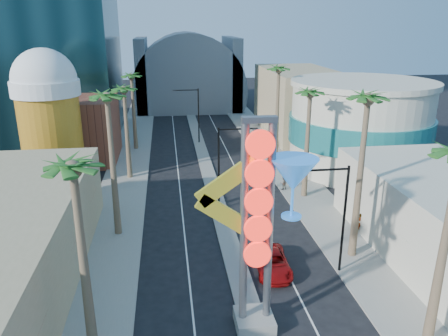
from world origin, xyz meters
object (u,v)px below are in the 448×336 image
at_px(neon_sign, 272,212).
at_px(pedestrian_a, 360,223).
at_px(pedestrian_b, 283,183).
at_px(red_pickup, 272,262).

bearing_deg(neon_sign, pedestrian_a, 45.27).
height_order(neon_sign, pedestrian_b, neon_sign).
bearing_deg(pedestrian_a, pedestrian_b, -52.12).
relative_size(red_pickup, pedestrian_a, 2.76).
relative_size(neon_sign, red_pickup, 2.53).
xyz_separation_m(pedestrian_a, pedestrian_b, (-3.72, 10.61, -0.14)).
bearing_deg(neon_sign, pedestrian_b, 72.77).
bearing_deg(pedestrian_a, red_pickup, 46.23).
height_order(pedestrian_a, pedestrian_b, pedestrian_a).
relative_size(neon_sign, pedestrian_b, 8.22).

